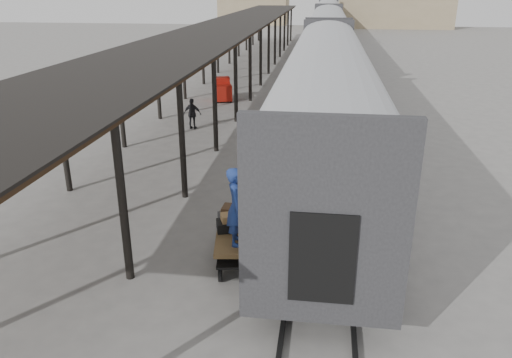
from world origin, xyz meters
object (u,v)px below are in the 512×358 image
at_px(baggage_cart, 242,238).
at_px(porter, 237,206).
at_px(pedestrian, 192,114).
at_px(luggage_tug, 223,90).

bearing_deg(baggage_cart, porter, -98.25).
bearing_deg(porter, pedestrian, 15.57).
relative_size(baggage_cart, pedestrian, 1.69).
height_order(baggage_cart, pedestrian, pedestrian).
xyz_separation_m(luggage_tug, porter, (4.20, -19.30, 1.19)).
height_order(baggage_cart, luggage_tug, luggage_tug).
bearing_deg(porter, luggage_tug, 8.79).
bearing_deg(pedestrian, baggage_cart, 114.36).
height_order(porter, pedestrian, porter).
xyz_separation_m(baggage_cart, pedestrian, (-4.42, 12.12, 0.11)).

